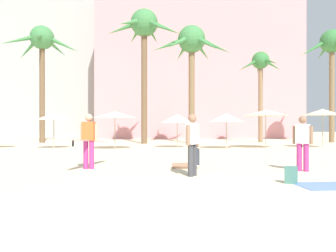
# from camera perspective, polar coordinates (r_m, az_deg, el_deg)

# --- Properties ---
(ground) EXTENTS (120.00, 120.00, 0.00)m
(ground) POSITION_cam_1_polar(r_m,az_deg,el_deg) (6.44, 2.21, -12.68)
(ground) COLOR beige
(hotel_pink) EXTENTS (21.86, 11.44, 15.34)m
(hotel_pink) POSITION_cam_1_polar(r_m,az_deg,el_deg) (39.90, 4.77, 9.18)
(hotel_pink) COLOR pink
(hotel_pink) RESTS_ON ground
(hotel_tower_gray) EXTENTS (18.50, 11.33, 32.86)m
(hotel_tower_gray) POSITION_cam_1_polar(r_m,az_deg,el_deg) (50.02, -19.00, 17.63)
(hotel_tower_gray) COLOR #A8A8A3
(hotel_tower_gray) RESTS_ON ground
(palm_tree_far_left) EXTENTS (5.93, 5.49, 10.32)m
(palm_tree_far_left) POSITION_cam_1_polar(r_m,az_deg,el_deg) (26.10, -4.19, 15.99)
(palm_tree_far_left) COLOR brown
(palm_tree_far_left) RESTS_ON ground
(palm_tree_left) EXTENTS (3.67, 3.75, 7.50)m
(palm_tree_left) POSITION_cam_1_polar(r_m,az_deg,el_deg) (28.47, 15.82, 9.55)
(palm_tree_left) COLOR #896B4C
(palm_tree_left) RESTS_ON ground
(palm_tree_center) EXTENTS (5.74, 6.30, 9.43)m
(palm_tree_center) POSITION_cam_1_polar(r_m,az_deg,el_deg) (28.92, -21.14, 12.81)
(palm_tree_center) COLOR brown
(palm_tree_center) RESTS_ON ground
(palm_tree_right) EXTENTS (6.30, 5.76, 9.19)m
(palm_tree_right) POSITION_cam_1_polar(r_m,az_deg,el_deg) (26.21, 4.16, 13.53)
(palm_tree_right) COLOR brown
(palm_tree_right) RESTS_ON ground
(palm_tree_far_right) EXTENTS (5.86, 6.01, 9.26)m
(palm_tree_far_right) POSITION_cam_1_polar(r_m,az_deg,el_deg) (30.64, 26.71, 11.84)
(palm_tree_far_right) COLOR brown
(palm_tree_far_right) RESTS_ON ground
(cafe_umbrella_0) EXTENTS (2.63, 2.63, 2.23)m
(cafe_umbrella_0) POSITION_cam_1_polar(r_m,az_deg,el_deg) (19.53, -9.24, 1.97)
(cafe_umbrella_0) COLOR gray
(cafe_umbrella_0) RESTS_ON ground
(cafe_umbrella_1) EXTENTS (2.77, 2.77, 2.37)m
(cafe_umbrella_1) POSITION_cam_1_polar(r_m,az_deg,el_deg) (20.98, 16.68, 2.24)
(cafe_umbrella_1) COLOR gray
(cafe_umbrella_1) RESTS_ON ground
(cafe_umbrella_2) EXTENTS (2.06, 2.06, 2.19)m
(cafe_umbrella_2) POSITION_cam_1_polar(r_m,az_deg,el_deg) (20.96, -19.29, 1.63)
(cafe_umbrella_2) COLOR gray
(cafe_umbrella_2) RESTS_ON ground
(cafe_umbrella_3) EXTENTS (2.08, 2.08, 2.10)m
(cafe_umbrella_3) POSITION_cam_1_polar(r_m,az_deg,el_deg) (20.51, 1.61, 1.30)
(cafe_umbrella_3) COLOR gray
(cafe_umbrella_3) RESTS_ON ground
(cafe_umbrella_4) EXTENTS (2.28, 2.28, 2.43)m
(cafe_umbrella_4) POSITION_cam_1_polar(r_m,az_deg,el_deg) (22.57, 25.35, 2.21)
(cafe_umbrella_4) COLOR gray
(cafe_umbrella_4) RESTS_ON ground
(cafe_umbrella_6) EXTENTS (2.15, 2.15, 2.13)m
(cafe_umbrella_6) POSITION_cam_1_polar(r_m,az_deg,el_deg) (19.92, 10.14, 1.44)
(cafe_umbrella_6) COLOR gray
(cafe_umbrella_6) RESTS_ON ground
(beach_towel) EXTENTS (1.62, 1.15, 0.01)m
(beach_towel) POSITION_cam_1_polar(r_m,az_deg,el_deg) (8.66, 26.67, -9.31)
(beach_towel) COLOR #6684E0
(beach_towel) RESTS_ON ground
(backpack) EXTENTS (0.35, 0.32, 0.42)m
(backpack) POSITION_cam_1_polar(r_m,az_deg,el_deg) (8.63, 20.67, -8.03)
(backpack) COLOR #43776D
(backpack) RESTS_ON ground
(person_far_left) EXTENTS (1.00, 3.10, 1.80)m
(person_far_left) POSITION_cam_1_polar(r_m,az_deg,el_deg) (11.06, -13.55, -2.28)
(person_far_left) COLOR #B7337F
(person_far_left) RESTS_ON ground
(person_near_left) EXTENTS (0.55, 0.42, 1.72)m
(person_near_left) POSITION_cam_1_polar(r_m,az_deg,el_deg) (10.95, 22.44, -2.40)
(person_near_left) COLOR #B7337F
(person_near_left) RESTS_ON ground
(person_mid_right) EXTENTS (0.40, 0.56, 1.74)m
(person_mid_right) POSITION_cam_1_polar(r_m,az_deg,el_deg) (9.19, 4.25, -2.79)
(person_mid_right) COLOR #3D3D42
(person_mid_right) RESTS_ON ground
(person_far_right) EXTENTS (0.90, 0.40, 0.91)m
(person_far_right) POSITION_cam_1_polar(r_m,az_deg,el_deg) (10.94, 4.03, -5.66)
(person_far_right) COLOR #936B51
(person_far_right) RESTS_ON ground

